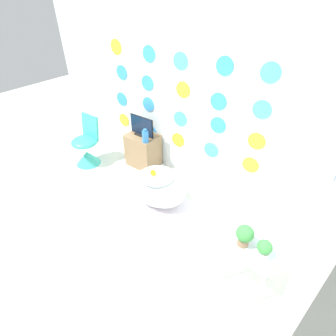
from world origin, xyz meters
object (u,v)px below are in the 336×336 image
(tv, at_px, (142,127))
(potted_plant_right, at_px, (264,249))
(bathtub, at_px, (157,187))
(potted_plant_left, at_px, (245,235))
(chair, at_px, (87,149))
(vase, at_px, (145,136))

(tv, bearing_deg, potted_plant_right, -22.79)
(bathtub, bearing_deg, potted_plant_left, -16.15)
(potted_plant_right, bearing_deg, tv, 157.21)
(bathtub, xyz_separation_m, potted_plant_right, (1.56, -0.41, 0.34))
(chair, xyz_separation_m, tv, (0.76, 0.53, 0.42))
(vase, xyz_separation_m, potted_plant_right, (2.12, -0.84, -0.07))
(tv, bearing_deg, potted_plant_left, -24.36)
(tv, bearing_deg, vase, -35.46)
(potted_plant_left, bearing_deg, bathtub, 163.85)
(chair, relative_size, potted_plant_left, 3.46)
(tv, height_order, potted_plant_left, tv)
(tv, distance_m, potted_plant_right, 2.50)
(potted_plant_right, bearing_deg, vase, 158.43)
(tv, distance_m, potted_plant_left, 2.31)
(bathtub, distance_m, potted_plant_right, 1.65)
(tv, distance_m, vase, 0.23)
(tv, height_order, vase, tv)
(bathtub, relative_size, vase, 3.85)
(bathtub, bearing_deg, chair, 178.91)
(tv, bearing_deg, bathtub, -36.92)
(bathtub, xyz_separation_m, tv, (-0.74, 0.56, 0.46))
(bathtub, height_order, chair, chair)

